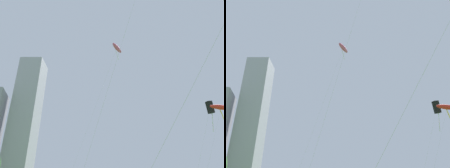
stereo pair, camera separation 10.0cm
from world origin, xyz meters
TOP-DOWN VIEW (x-y plane):
  - kite_flying_0 at (15.88, 17.93)m, footprint 3.82×5.70m
  - kite_flying_2 at (1.37, 21.12)m, footprint 8.99×9.40m
  - kite_flying_6 at (14.88, 14.36)m, footprint 7.58×1.44m
  - distant_highrise_0 at (-26.70, 132.24)m, footprint 17.59×18.32m

SIDE VIEW (x-z plane):
  - kite_flying_6 at x=14.88m, z-range 6.66..21.08m
  - kite_flying_0 at x=15.88m, z-range 7.04..23.40m
  - kite_flying_2 at x=1.37m, z-range 12.81..40.20m
  - distant_highrise_0 at x=-26.70m, z-range 0.00..85.55m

